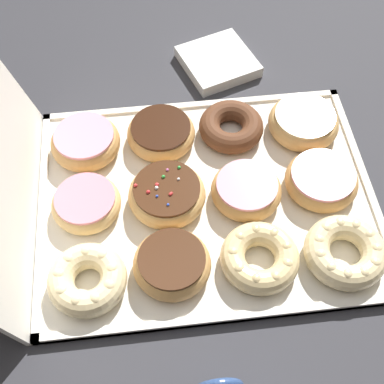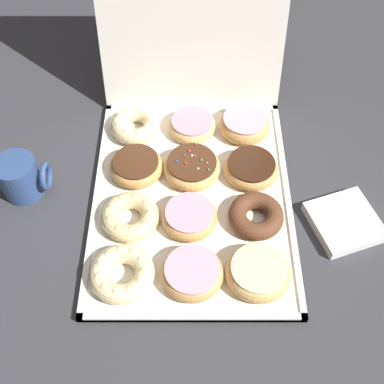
% 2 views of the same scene
% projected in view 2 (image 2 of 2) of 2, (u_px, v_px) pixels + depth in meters
% --- Properties ---
extents(ground_plane, '(3.00, 3.00, 0.00)m').
position_uv_depth(ground_plane, '(190.00, 200.00, 1.04)').
color(ground_plane, '#333338').
extents(donut_box, '(0.41, 0.54, 0.01)m').
position_uv_depth(donut_box, '(190.00, 199.00, 1.03)').
color(donut_box, silver).
rests_on(donut_box, ground).
extents(cruller_donut_0, '(0.12, 0.12, 0.04)m').
position_uv_depth(cruller_donut_0, '(119.00, 273.00, 0.90)').
color(cruller_donut_0, beige).
rests_on(cruller_donut_0, donut_box).
extents(pink_frosted_donut_1, '(0.12, 0.12, 0.04)m').
position_uv_depth(pink_frosted_donut_1, '(187.00, 273.00, 0.90)').
color(pink_frosted_donut_1, tan).
rests_on(pink_frosted_donut_1, donut_box).
extents(glazed_ring_donut_2, '(0.12, 0.12, 0.04)m').
position_uv_depth(glazed_ring_donut_2, '(256.00, 272.00, 0.90)').
color(glazed_ring_donut_2, tan).
rests_on(glazed_ring_donut_2, donut_box).
extents(cruller_donut_3, '(0.12, 0.12, 0.04)m').
position_uv_depth(cruller_donut_3, '(128.00, 216.00, 0.98)').
color(cruller_donut_3, '#EACC8C').
rests_on(cruller_donut_3, donut_box).
extents(pink_frosted_donut_4, '(0.11, 0.11, 0.04)m').
position_uv_depth(pink_frosted_donut_4, '(187.00, 217.00, 0.98)').
color(pink_frosted_donut_4, tan).
rests_on(pink_frosted_donut_4, donut_box).
extents(chocolate_cake_ring_donut_5, '(0.11, 0.11, 0.04)m').
position_uv_depth(chocolate_cake_ring_donut_5, '(253.00, 216.00, 0.98)').
color(chocolate_cake_ring_donut_5, '#59331E').
rests_on(chocolate_cake_ring_donut_5, donut_box).
extents(chocolate_frosted_donut_6, '(0.11, 0.11, 0.04)m').
position_uv_depth(chocolate_frosted_donut_6, '(134.00, 166.00, 1.05)').
color(chocolate_frosted_donut_6, tan).
rests_on(chocolate_frosted_donut_6, donut_box).
extents(sprinkle_donut_7, '(0.12, 0.12, 0.04)m').
position_uv_depth(sprinkle_donut_7, '(191.00, 167.00, 1.05)').
color(sprinkle_donut_7, tan).
rests_on(sprinkle_donut_7, donut_box).
extents(chocolate_frosted_donut_8, '(0.12, 0.12, 0.04)m').
position_uv_depth(chocolate_frosted_donut_8, '(249.00, 168.00, 1.05)').
color(chocolate_frosted_donut_8, tan).
rests_on(chocolate_frosted_donut_8, donut_box).
extents(cruller_donut_9, '(0.11, 0.11, 0.04)m').
position_uv_depth(cruller_donut_9, '(133.00, 125.00, 1.12)').
color(cruller_donut_9, beige).
rests_on(cruller_donut_9, donut_box).
extents(pink_frosted_donut_10, '(0.11, 0.11, 0.03)m').
position_uv_depth(pink_frosted_donut_10, '(188.00, 125.00, 1.12)').
color(pink_frosted_donut_10, '#E5B770').
rests_on(pink_frosted_donut_10, donut_box).
extents(pink_frosted_donut_11, '(0.12, 0.12, 0.04)m').
position_uv_depth(pink_frosted_donut_11, '(242.00, 124.00, 1.12)').
color(pink_frosted_donut_11, tan).
rests_on(pink_frosted_donut_11, donut_box).
extents(coffee_mug, '(0.10, 0.08, 0.09)m').
position_uv_depth(coffee_mug, '(18.00, 177.00, 1.01)').
color(coffee_mug, navy).
rests_on(coffee_mug, ground).
extents(napkin_stack, '(0.16, 0.16, 0.02)m').
position_uv_depth(napkin_stack, '(342.00, 222.00, 0.99)').
color(napkin_stack, white).
rests_on(napkin_stack, ground).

